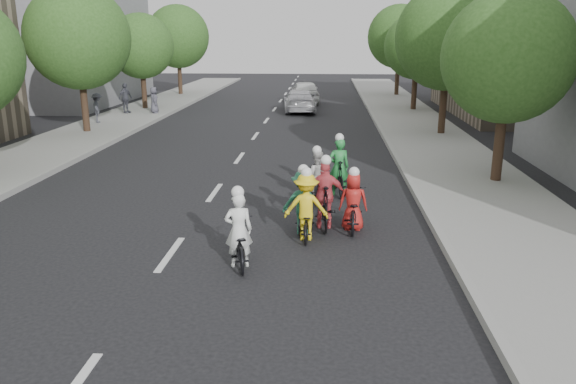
# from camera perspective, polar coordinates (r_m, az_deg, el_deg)

# --- Properties ---
(ground) EXTENTS (120.00, 120.00, 0.00)m
(ground) POSITION_cam_1_polar(r_m,az_deg,el_deg) (12.58, -11.88, -6.20)
(ground) COLOR black
(ground) RESTS_ON ground
(sidewalk_left) EXTENTS (4.00, 80.00, 0.15)m
(sidewalk_left) POSITION_cam_1_polar(r_m,az_deg,el_deg) (24.49, -23.84, 3.62)
(sidewalk_left) COLOR gray
(sidewalk_left) RESTS_ON ground
(curb_left) EXTENTS (0.18, 80.00, 0.18)m
(curb_left) POSITION_cam_1_polar(r_m,az_deg,el_deg) (23.64, -19.64, 3.70)
(curb_left) COLOR #999993
(curb_left) RESTS_ON ground
(sidewalk_right) EXTENTS (4.00, 80.00, 0.15)m
(sidewalk_right) POSITION_cam_1_polar(r_m,az_deg,el_deg) (22.19, 15.94, 3.24)
(sidewalk_right) COLOR gray
(sidewalk_right) RESTS_ON ground
(curb_right) EXTENTS (0.18, 80.00, 0.18)m
(curb_right) POSITION_cam_1_polar(r_m,az_deg,el_deg) (21.86, 10.94, 3.42)
(curb_right) COLOR #999993
(curb_right) RESTS_ON ground
(bldg_sw) EXTENTS (10.00, 14.00, 8.00)m
(bldg_sw) POSITION_cam_1_polar(r_m,az_deg,el_deg) (43.74, -23.04, 13.63)
(bldg_sw) COLOR slate
(bldg_sw) RESTS_ON ground
(bldg_se) EXTENTS (10.00, 14.00, 8.00)m
(bldg_se) POSITION_cam_1_polar(r_m,az_deg,el_deg) (37.43, 24.36, 13.36)
(bldg_se) COLOR gray
(bldg_se) RESTS_ON ground
(tree_l_3) EXTENTS (4.80, 4.80, 6.93)m
(tree_l_3) POSITION_cam_1_polar(r_m,az_deg,el_deg) (28.65, -20.55, 14.49)
(tree_l_3) COLOR black
(tree_l_3) RESTS_ON ground
(tree_l_4) EXTENTS (4.00, 4.00, 5.97)m
(tree_l_4) POSITION_cam_1_polar(r_m,az_deg,el_deg) (37.07, -14.70, 14.14)
(tree_l_4) COLOR black
(tree_l_4) RESTS_ON ground
(tree_l_5) EXTENTS (4.80, 4.80, 6.93)m
(tree_l_5) POSITION_cam_1_polar(r_m,az_deg,el_deg) (45.70, -11.13, 15.23)
(tree_l_5) COLOR black
(tree_l_5) RESTS_ON ground
(tree_r_0) EXTENTS (4.00, 4.00, 5.97)m
(tree_r_0) POSITION_cam_1_polar(r_m,az_deg,el_deg) (18.65, 21.44, 12.61)
(tree_r_0) COLOR black
(tree_r_0) RESTS_ON ground
(tree_r_1) EXTENTS (4.80, 4.80, 6.93)m
(tree_r_1) POSITION_cam_1_polar(r_m,az_deg,el_deg) (27.37, 15.94, 14.86)
(tree_r_1) COLOR black
(tree_r_1) RESTS_ON ground
(tree_r_2) EXTENTS (4.00, 4.00, 5.97)m
(tree_r_2) POSITION_cam_1_polar(r_m,az_deg,el_deg) (36.24, 12.96, 14.22)
(tree_r_2) COLOR black
(tree_r_2) RESTS_ON ground
(tree_r_3) EXTENTS (4.80, 4.80, 6.93)m
(tree_r_3) POSITION_cam_1_polar(r_m,az_deg,el_deg) (45.15, 11.24, 15.22)
(tree_r_3) COLOR black
(tree_r_3) RESTS_ON ground
(cyclist_0) EXTENTS (0.72, 1.68, 1.61)m
(cyclist_0) POSITION_cam_1_polar(r_m,az_deg,el_deg) (16.14, 2.92, 1.12)
(cyclist_0) COLOR black
(cyclist_0) RESTS_ON ground
(cyclist_1) EXTENTS (1.05, 1.50, 1.70)m
(cyclist_1) POSITION_cam_1_polar(r_m,az_deg,el_deg) (13.42, 1.55, -1.48)
(cyclist_1) COLOR black
(cyclist_1) RESTS_ON ground
(cyclist_2) EXTENTS (1.01, 1.87, 1.84)m
(cyclist_2) POSITION_cam_1_polar(r_m,az_deg,el_deg) (13.85, 3.80, -0.88)
(cyclist_2) COLOR black
(cyclist_2) RESTS_ON ground
(cyclist_3) EXTENTS (0.72, 1.83, 1.58)m
(cyclist_3) POSITION_cam_1_polar(r_m,az_deg,el_deg) (13.82, 6.61, -1.52)
(cyclist_3) COLOR black
(cyclist_3) RESTS_ON ground
(cyclist_4) EXTENTS (1.02, 1.53, 1.73)m
(cyclist_4) POSITION_cam_1_polar(r_m,az_deg,el_deg) (13.04, 1.86, -2.08)
(cyclist_4) COLOR black
(cyclist_4) RESTS_ON ground
(cyclist_5) EXTENTS (0.74, 1.83, 1.86)m
(cyclist_5) POSITION_cam_1_polar(r_m,az_deg,el_deg) (16.79, 5.16, 1.92)
(cyclist_5) COLOR black
(cyclist_5) RESTS_ON ground
(cyclist_6) EXTENTS (0.94, 1.81, 1.72)m
(cyclist_6) POSITION_cam_1_polar(r_m,az_deg,el_deg) (11.63, -4.96, -4.82)
(cyclist_6) COLOR black
(cyclist_6) RESTS_ON ground
(follow_car_lead) EXTENTS (2.33, 4.90, 1.38)m
(follow_car_lead) POSITION_cam_1_polar(r_m,az_deg,el_deg) (35.37, 1.19, 9.26)
(follow_car_lead) COLOR silver
(follow_car_lead) RESTS_ON ground
(follow_car_trail) EXTENTS (2.35, 4.81, 1.58)m
(follow_car_trail) POSITION_cam_1_polar(r_m,az_deg,el_deg) (40.03, 1.71, 10.14)
(follow_car_trail) COLOR white
(follow_car_trail) RESTS_ON ground
(spectator_0) EXTENTS (0.90, 1.15, 1.56)m
(spectator_0) POSITION_cam_1_polar(r_m,az_deg,el_deg) (31.50, -18.78, 8.10)
(spectator_0) COLOR #444650
(spectator_0) RESTS_ON sidewalk_left
(spectator_1) EXTENTS (0.81, 1.12, 1.76)m
(spectator_1) POSITION_cam_1_polar(r_m,az_deg,el_deg) (35.00, -16.20, 9.15)
(spectator_1) COLOR #4E4F5B
(spectator_1) RESTS_ON sidewalk_left
(spectator_2) EXTENTS (0.71, 0.86, 1.52)m
(spectator_2) POSITION_cam_1_polar(r_m,az_deg,el_deg) (34.63, -13.45, 9.08)
(spectator_2) COLOR #4F4E5B
(spectator_2) RESTS_ON sidewalk_left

